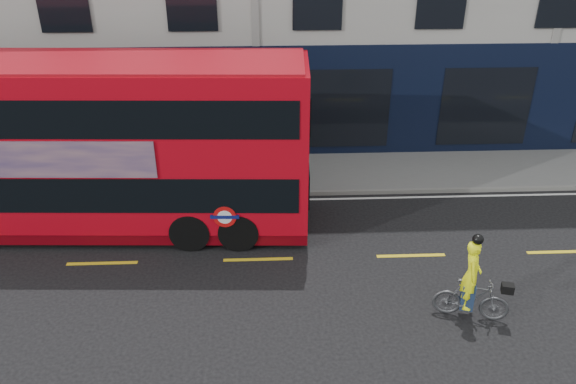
{
  "coord_description": "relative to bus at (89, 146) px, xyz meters",
  "views": [
    {
      "loc": [
        0.25,
        -10.58,
        8.3
      ],
      "look_at": [
        0.79,
        1.84,
        1.78
      ],
      "focal_mm": 35.0,
      "sensor_mm": 36.0,
      "label": 1
    }
  ],
  "objects": [
    {
      "name": "ground",
      "position": [
        4.45,
        -3.43,
        -2.44
      ],
      "size": [
        120.0,
        120.0,
        0.0
      ],
      "primitive_type": "plane",
      "color": "black",
      "rests_on": "ground"
    },
    {
      "name": "pavement",
      "position": [
        4.45,
        3.07,
        -2.38
      ],
      "size": [
        60.0,
        3.0,
        0.12
      ],
      "primitive_type": "cube",
      "color": "slate",
      "rests_on": "ground"
    },
    {
      "name": "kerb",
      "position": [
        4.45,
        1.57,
        -2.37
      ],
      "size": [
        60.0,
        0.12,
        0.13
      ],
      "primitive_type": "cube",
      "color": "slate",
      "rests_on": "ground"
    },
    {
      "name": "road_edge_line",
      "position": [
        4.45,
        1.27,
        -2.43
      ],
      "size": [
        58.0,
        0.1,
        0.01
      ],
      "primitive_type": "cube",
      "color": "silver",
      "rests_on": "ground"
    },
    {
      "name": "lane_dashes",
      "position": [
        4.45,
        -1.93,
        -2.43
      ],
      "size": [
        58.0,
        0.12,
        0.01
      ],
      "primitive_type": null,
      "color": "gold",
      "rests_on": "ground"
    },
    {
      "name": "bus",
      "position": [
        0.0,
        0.0,
        0.0
      ],
      "size": [
        11.91,
        3.23,
        4.76
      ],
      "rotation": [
        0.0,
        0.0,
        -0.05
      ],
      "color": "red",
      "rests_on": "ground"
    },
    {
      "name": "cyclist",
      "position": [
        9.13,
        -4.36,
        -1.72
      ],
      "size": [
        1.7,
        0.89,
        2.15
      ],
      "rotation": [
        0.0,
        0.0,
        -0.27
      ],
      "color": "#4B4D50",
      "rests_on": "ground"
    }
  ]
}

